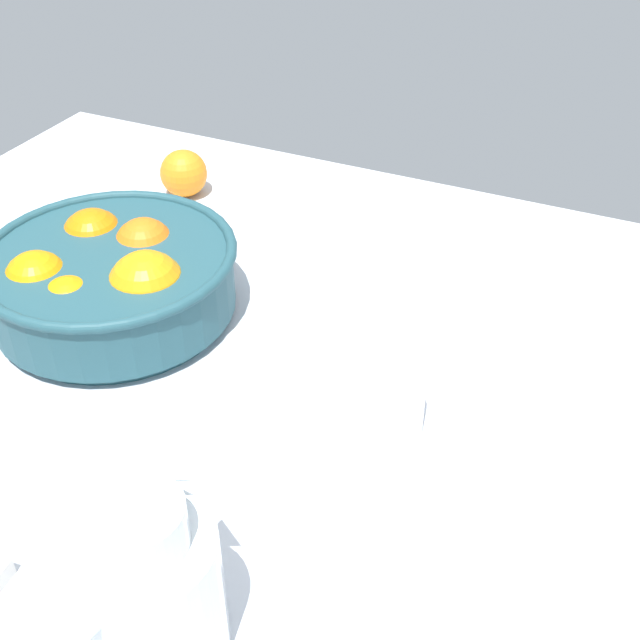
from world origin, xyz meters
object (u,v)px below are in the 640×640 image
object	(u,v)px
fruit_bowl	(111,278)
loose_orange_2	(184,173)
juice_pitcher	(152,600)
juice_glass	(381,399)

from	to	relation	value
fruit_bowl	loose_orange_2	size ratio (longest dim) A/B	4.22
juice_pitcher	juice_glass	distance (cm)	27.93
juice_pitcher	juice_glass	bearing A→B (deg)	76.88
fruit_bowl	juice_glass	distance (cm)	34.27
fruit_bowl	juice_glass	bearing A→B (deg)	-8.77
loose_orange_2	fruit_bowl	bearing A→B (deg)	-72.91
fruit_bowl	loose_orange_2	world-z (taller)	fruit_bowl
juice_glass	loose_orange_2	xyz separation A→B (cm)	(-42.50, 33.32, -1.01)
juice_pitcher	fruit_bowl	bearing A→B (deg)	130.37
fruit_bowl	loose_orange_2	xyz separation A→B (cm)	(-8.64, 28.10, -1.69)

